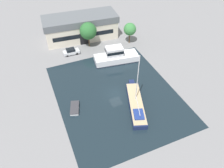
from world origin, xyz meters
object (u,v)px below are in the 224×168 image
sailboat_moored (136,104)px  small_dinghy (75,108)px  parked_car (71,52)px  motor_cruiser (116,56)px  quay_tree_near_building (88,31)px  quay_tree_by_water (130,29)px  warehouse_building (81,27)px

sailboat_moored → small_dinghy: sailboat_moored is taller
parked_car → motor_cruiser: (9.52, -7.51, 0.68)m
quay_tree_near_building → sailboat_moored: bearing=-86.6°
sailboat_moored → motor_cruiser: sailboat_moored is taller
quay_tree_by_water → sailboat_moored: (-9.56, -22.25, -3.56)m
quay_tree_near_building → parked_car: bearing=-162.2°
quay_tree_by_water → parked_car: bearing=177.1°
parked_car → sailboat_moored: (7.08, -23.10, -0.17)m
sailboat_moored → small_dinghy: 12.26m
quay_tree_near_building → small_dinghy: (-10.12, -20.93, -4.43)m
quay_tree_near_building → sailboat_moored: 25.27m
sailboat_moored → small_dinghy: (-11.59, 3.96, -0.36)m
quay_tree_by_water → sailboat_moored: bearing=-113.3°
motor_cruiser → small_dinghy: 18.26m
parked_car → sailboat_moored: 24.16m
quay_tree_near_building → motor_cruiser: bearing=-67.2°
quay_tree_by_water → parked_car: 17.01m
warehouse_building → quay_tree_by_water: bearing=-29.9°
warehouse_building → quay_tree_by_water: size_ratio=3.55×
warehouse_building → quay_tree_near_building: size_ratio=3.02×
warehouse_building → small_dinghy: 28.19m
sailboat_moored → parked_car: bearing=126.1°
warehouse_building → sailboat_moored: 30.48m
parked_car → warehouse_building: bearing=145.7°
motor_cruiser → quay_tree_near_building: bearing=30.8°
quay_tree_by_water → sailboat_moored: sailboat_moored is taller
sailboat_moored → quay_tree_by_water: bearing=85.8°
sailboat_moored → small_dinghy: bearing=-179.8°
parked_car → quay_tree_by_water: bearing=88.1°
quay_tree_near_building → quay_tree_by_water: quay_tree_near_building is taller
quay_tree_by_water → small_dinghy: (-21.16, -18.29, -3.92)m
warehouse_building → sailboat_moored: bearing=-81.3°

